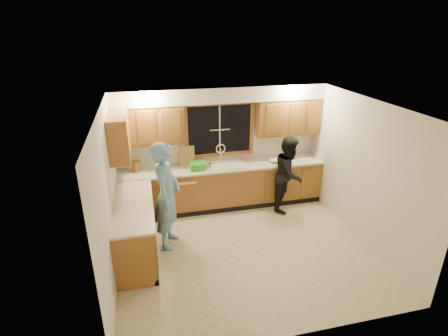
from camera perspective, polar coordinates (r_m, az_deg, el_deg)
The scene contains 26 objects.
floor at distance 6.22m, azimuth 3.30°, elevation -12.98°, with size 4.20×4.20×0.00m, color beige.
ceiling at distance 5.18m, azimuth 3.92°, elevation 10.12°, with size 4.20×4.20×0.00m, color silver.
wall_back at distance 7.29m, azimuth -0.73°, elevation 3.66°, with size 4.20×4.20×0.00m, color silver.
wall_left at distance 5.41m, azimuth -18.31°, elevation -4.56°, with size 3.80×3.80×0.00m, color silver.
wall_right at distance 6.48m, azimuth 21.66°, elevation -0.50°, with size 3.80×3.80×0.00m, color silver.
base_cabinets_back at distance 7.33m, azimuth -0.18°, elevation -3.08°, with size 4.20×0.60×0.88m, color #A0662E.
base_cabinets_left at distance 6.08m, azimuth -14.32°, elevation -9.66°, with size 0.60×1.90×0.88m, color #A0662E.
countertop_back at distance 7.13m, azimuth -0.16°, elevation 0.20°, with size 4.20×0.63×0.04m, color beige.
countertop_left at distance 5.86m, azimuth -14.61°, elevation -5.83°, with size 0.63×1.90×0.04m, color beige.
upper_cabinets_left at distance 6.81m, azimuth -12.31°, elevation 6.82°, with size 1.35×0.33×0.75m, color #A0662E.
upper_cabinets_right at distance 7.41m, azimuth 10.46°, elevation 8.24°, with size 1.35×0.33×0.75m, color #A0662E.
upper_cabinets_return at distance 6.23m, azimuth -16.80°, elevation 4.91°, with size 0.33×0.90×0.75m, color #A0662E.
soffit at distance 6.85m, azimuth -0.45°, elevation 11.94°, with size 4.20×0.35×0.30m, color white.
window_frame at distance 7.18m, azimuth -0.73°, elevation 6.28°, with size 1.44×0.03×1.14m.
sink at distance 7.16m, azimuth -0.19°, elevation -0.00°, with size 0.86×0.52×0.57m.
dishwasher at distance 7.21m, azimuth -6.77°, elevation -3.99°, with size 0.60×0.56×0.82m, color silver.
stove at distance 5.60m, azimuth -14.32°, elevation -12.63°, with size 0.58×0.75×0.90m, color silver.
man at distance 5.94m, azimuth -9.31°, elevation -4.50°, with size 0.69×0.45×1.88m, color #6BA0CB.
woman at distance 7.23m, azimuth 10.54°, elevation -0.90°, with size 0.76×0.59×1.56m, color black.
knife_block at distance 7.02m, azimuth -14.13°, elevation 0.31°, with size 0.13×0.10×0.23m, color olive.
cutting_board at distance 7.15m, azimuth -6.04°, elevation 2.03°, with size 0.30×0.02×0.40m, color tan.
dish_crate at distance 6.95m, azimuth -4.24°, elevation 0.35°, with size 0.32×0.29×0.15m, color green.
soap_bottle at distance 7.38m, azimuth 3.35°, elevation 1.99°, with size 0.09×0.10×0.21m, color #F55D97.
bowl at distance 7.39m, azimuth 8.27°, elevation 1.18°, with size 0.23×0.23×0.06m, color silver.
can_left at distance 6.95m, azimuth -3.09°, elevation 0.21°, with size 0.06×0.06×0.11m, color #B9AD8E.
can_right at distance 6.95m, azimuth -2.27°, elevation 0.30°, with size 0.07×0.07×0.12m, color #B9AD8E.
Camera 1 is at (-1.51, -4.83, 3.61)m, focal length 28.00 mm.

